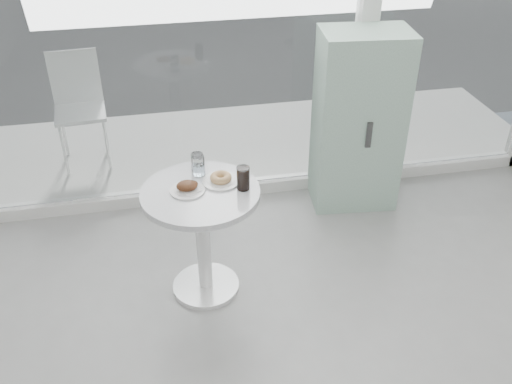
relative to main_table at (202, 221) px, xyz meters
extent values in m
cube|color=white|center=(0.50, 1.10, -0.50)|extent=(5.00, 0.12, 0.10)
cube|color=white|center=(1.40, 1.10, 0.95)|extent=(0.14, 0.14, 3.00)
cube|color=white|center=(-0.27, 1.10, 0.85)|extent=(3.21, 0.02, 2.60)
cube|color=white|center=(2.17, 1.10, 0.85)|extent=(1.41, 0.02, 2.60)
cylinder|color=white|center=(0.00, 0.00, -0.54)|extent=(0.44, 0.44, 0.03)
cylinder|color=white|center=(0.00, 0.00, -0.18)|extent=(0.09, 0.09, 0.70)
cylinder|color=white|center=(0.00, 0.00, 0.20)|extent=(0.72, 0.72, 0.04)
cube|color=silver|center=(0.50, 1.90, -0.53)|extent=(5.60, 1.60, 0.05)
cube|color=#85AA95|center=(1.30, 0.84, 0.15)|extent=(0.69, 0.49, 1.40)
cube|color=#333333|center=(1.30, 0.61, 0.15)|extent=(0.04, 0.02, 0.20)
cylinder|color=white|center=(-0.99, 1.61, -0.27)|extent=(0.03, 0.03, 0.47)
cylinder|color=white|center=(-0.64, 1.63, -0.27)|extent=(0.03, 0.03, 0.47)
cylinder|color=white|center=(-1.02, 1.96, -0.27)|extent=(0.03, 0.03, 0.47)
cylinder|color=white|center=(-0.66, 1.99, -0.27)|extent=(0.03, 0.03, 0.47)
cube|color=white|center=(-0.83, 1.80, -0.02)|extent=(0.45, 0.45, 0.03)
cube|color=white|center=(-0.84, 1.99, 0.23)|extent=(0.42, 0.05, 0.47)
cylinder|color=white|center=(-0.07, 0.01, 0.23)|extent=(0.21, 0.21, 0.01)
cube|color=white|center=(-0.05, 0.00, 0.24)|extent=(0.13, 0.12, 0.00)
ellipsoid|color=#351B0E|center=(-0.07, 0.01, 0.26)|extent=(0.13, 0.10, 0.05)
ellipsoid|color=#351B0E|center=(-0.04, 0.03, 0.25)|extent=(0.06, 0.06, 0.03)
cylinder|color=white|center=(0.14, 0.07, 0.23)|extent=(0.23, 0.23, 0.01)
torus|color=tan|center=(0.14, 0.07, 0.25)|extent=(0.13, 0.13, 0.05)
cylinder|color=white|center=(0.02, 0.19, 0.28)|extent=(0.08, 0.08, 0.13)
cylinder|color=white|center=(0.02, 0.19, 0.26)|extent=(0.07, 0.07, 0.07)
cylinder|color=white|center=(0.01, 0.23, 0.28)|extent=(0.08, 0.08, 0.12)
cylinder|color=white|center=(0.01, 0.23, 0.26)|extent=(0.06, 0.06, 0.07)
cylinder|color=white|center=(0.26, -0.03, 0.29)|extent=(0.08, 0.08, 0.15)
cylinder|color=black|center=(0.26, -0.03, 0.29)|extent=(0.07, 0.07, 0.13)
camera|label=1|loc=(-0.24, -2.86, 2.07)|focal=40.00mm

